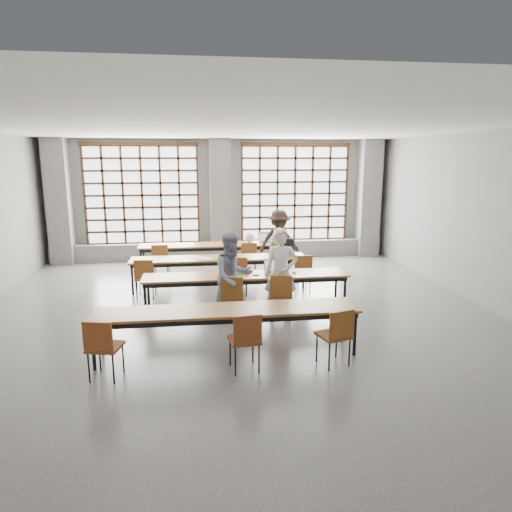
# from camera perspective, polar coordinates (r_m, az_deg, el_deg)

# --- Properties ---
(floor) EXTENTS (11.00, 11.00, 0.00)m
(floor) POSITION_cam_1_polar(r_m,az_deg,el_deg) (8.68, -2.36, -7.78)
(floor) COLOR #4F4E4C
(floor) RESTS_ON ground
(ceiling) EXTENTS (11.00, 11.00, 0.00)m
(ceiling) POSITION_cam_1_polar(r_m,az_deg,el_deg) (8.18, -2.58, 15.93)
(ceiling) COLOR silver
(ceiling) RESTS_ON floor
(wall_back) EXTENTS (10.00, 0.00, 10.00)m
(wall_back) POSITION_cam_1_polar(r_m,az_deg,el_deg) (13.70, -4.52, 7.07)
(wall_back) COLOR slate
(wall_back) RESTS_ON floor
(wall_front) EXTENTS (10.00, 0.00, 10.00)m
(wall_front) POSITION_cam_1_polar(r_m,az_deg,el_deg) (2.98, 7.17, -11.94)
(wall_front) COLOR slate
(wall_front) RESTS_ON floor
(wall_right) EXTENTS (0.00, 11.00, 11.00)m
(wall_right) POSITION_cam_1_polar(r_m,az_deg,el_deg) (10.01, 27.44, 3.85)
(wall_right) COLOR slate
(wall_right) RESTS_ON floor
(column_left) EXTENTS (0.60, 0.55, 3.50)m
(column_left) POSITION_cam_1_polar(r_m,az_deg,el_deg) (13.93, -23.39, 6.20)
(column_left) COLOR #5C5C59
(column_left) RESTS_ON floor
(column_mid) EXTENTS (0.60, 0.55, 3.50)m
(column_mid) POSITION_cam_1_polar(r_m,az_deg,el_deg) (13.42, -4.46, 6.97)
(column_mid) COLOR #5C5C59
(column_mid) RESTS_ON floor
(column_right) EXTENTS (0.60, 0.55, 3.50)m
(column_right) POSITION_cam_1_polar(r_m,az_deg,el_deg) (14.38, 13.88, 7.00)
(column_right) COLOR #5C5C59
(column_right) RESTS_ON floor
(window_left) EXTENTS (3.32, 0.12, 3.00)m
(window_left) POSITION_cam_1_polar(r_m,az_deg,el_deg) (13.68, -14.05, 7.37)
(window_left) COLOR white
(window_left) RESTS_ON wall_back
(window_right) EXTENTS (3.32, 0.12, 3.00)m
(window_right) POSITION_cam_1_polar(r_m,az_deg,el_deg) (13.91, 4.86, 7.76)
(window_right) COLOR white
(window_right) RESTS_ON wall_back
(sill_ledge) EXTENTS (9.80, 0.35, 0.50)m
(sill_ledge) POSITION_cam_1_polar(r_m,az_deg,el_deg) (13.72, -4.37, 0.75)
(sill_ledge) COLOR #5C5C59
(sill_ledge) RESTS_ON floor
(desk_row_a) EXTENTS (4.00, 0.70, 0.73)m
(desk_row_a) POSITION_cam_1_polar(r_m,az_deg,el_deg) (12.12, -5.02, 1.21)
(desk_row_a) COLOR brown
(desk_row_a) RESTS_ON floor
(desk_row_b) EXTENTS (4.00, 0.70, 0.73)m
(desk_row_b) POSITION_cam_1_polar(r_m,az_deg,el_deg) (10.49, -4.65, -0.52)
(desk_row_b) COLOR brown
(desk_row_b) RESTS_ON floor
(desk_row_c) EXTENTS (4.00, 0.70, 0.73)m
(desk_row_c) POSITION_cam_1_polar(r_m,az_deg,el_deg) (8.94, -1.25, -2.72)
(desk_row_c) COLOR brown
(desk_row_c) RESTS_ON floor
(desk_row_d) EXTENTS (4.00, 0.70, 0.73)m
(desk_row_d) POSITION_cam_1_polar(r_m,az_deg,el_deg) (6.96, -3.62, -7.14)
(desk_row_d) COLOR brown
(desk_row_d) RESTS_ON floor
(chair_back_left) EXTENTS (0.44, 0.44, 0.88)m
(chair_back_left) POSITION_cam_1_polar(r_m,az_deg,el_deg) (11.55, -11.83, -0.20)
(chair_back_left) COLOR brown
(chair_back_left) RESTS_ON floor
(chair_back_mid) EXTENTS (0.43, 0.43, 0.88)m
(chair_back_mid) POSITION_cam_1_polar(r_m,az_deg,el_deg) (11.59, -0.92, 0.10)
(chair_back_mid) COLOR brown
(chair_back_mid) RESTS_ON floor
(chair_back_right) EXTENTS (0.50, 0.50, 0.88)m
(chair_back_right) POSITION_cam_1_polar(r_m,az_deg,el_deg) (11.71, 2.90, 0.21)
(chair_back_right) COLOR brown
(chair_back_right) RESTS_ON floor
(chair_mid_left) EXTENTS (0.45, 0.45, 0.88)m
(chair_mid_left) POSITION_cam_1_polar(r_m,az_deg,el_deg) (9.96, -13.72, -2.28)
(chair_mid_left) COLOR brown
(chair_mid_left) RESTS_ON floor
(chair_mid_centre) EXTENTS (0.47, 0.48, 0.88)m
(chair_mid_centre) POSITION_cam_1_polar(r_m,az_deg,el_deg) (9.93, -2.20, -1.97)
(chair_mid_centre) COLOR maroon
(chair_mid_centre) RESTS_ON floor
(chair_mid_right) EXTENTS (0.43, 0.43, 0.88)m
(chair_mid_right) POSITION_cam_1_polar(r_m,az_deg,el_deg) (10.16, 5.76, -1.70)
(chair_mid_right) COLOR brown
(chair_mid_right) RESTS_ON floor
(chair_front_left) EXTENTS (0.49, 0.50, 0.88)m
(chair_front_left) POSITION_cam_1_polar(r_m,az_deg,el_deg) (8.35, -2.93, -4.74)
(chair_front_left) COLOR brown
(chair_front_left) RESTS_ON floor
(chair_front_right) EXTENTS (0.50, 0.50, 0.88)m
(chair_front_right) POSITION_cam_1_polar(r_m,az_deg,el_deg) (8.46, 3.17, -4.51)
(chair_front_right) COLOR brown
(chair_front_right) RESTS_ON floor
(chair_near_left) EXTENTS (0.50, 0.51, 0.88)m
(chair_near_left) POSITION_cam_1_polar(r_m,az_deg,el_deg) (6.53, -18.66, -10.30)
(chair_near_left) COLOR brown
(chair_near_left) RESTS_ON floor
(chair_near_mid) EXTENTS (0.47, 0.48, 0.88)m
(chair_near_mid) POSITION_cam_1_polar(r_m,az_deg,el_deg) (6.44, -1.31, -9.98)
(chair_near_mid) COLOR maroon
(chair_near_mid) RESTS_ON floor
(chair_near_right) EXTENTS (0.52, 0.52, 0.88)m
(chair_near_right) POSITION_cam_1_polar(r_m,az_deg,el_deg) (6.70, 10.06, -9.28)
(chair_near_right) COLOR brown
(chair_near_right) RESTS_ON floor
(student_male) EXTENTS (0.66, 0.47, 1.71)m
(student_male) POSITION_cam_1_polar(r_m,az_deg,el_deg) (8.50, 3.14, -2.21)
(student_male) COLOR white
(student_male) RESTS_ON floor
(student_female) EXTENTS (0.97, 0.87, 1.65)m
(student_female) POSITION_cam_1_polar(r_m,az_deg,el_deg) (8.39, -2.92, -2.59)
(student_female) COLOR navy
(student_female) RESTS_ON floor
(student_back) EXTENTS (1.15, 0.76, 1.66)m
(student_back) POSITION_cam_1_polar(r_m,az_deg,el_deg) (11.78, 2.88, 1.74)
(student_back) COLOR black
(student_back) RESTS_ON floor
(laptop_front) EXTENTS (0.39, 0.34, 0.26)m
(laptop_front) POSITION_cam_1_polar(r_m,az_deg,el_deg) (9.09, 2.17, -1.65)
(laptop_front) COLOR #B0AFB4
(laptop_front) RESTS_ON desk_row_c
(laptop_back) EXTENTS (0.38, 0.33, 0.26)m
(laptop_back) POSITION_cam_1_polar(r_m,az_deg,el_deg) (12.33, 1.21, 2.04)
(laptop_back) COLOR #AAABAF
(laptop_back) RESTS_ON desk_row_a
(mouse) EXTENTS (0.11, 0.09, 0.04)m
(mouse) POSITION_cam_1_polar(r_m,az_deg,el_deg) (9.05, 4.76, -2.02)
(mouse) COLOR silver
(mouse) RESTS_ON desk_row_c
(green_box) EXTENTS (0.27, 0.17, 0.09)m
(green_box) POSITION_cam_1_polar(r_m,az_deg,el_deg) (8.98, -1.62, -1.92)
(green_box) COLOR #2D8B32
(green_box) RESTS_ON desk_row_c
(phone) EXTENTS (0.13, 0.07, 0.01)m
(phone) POSITION_cam_1_polar(r_m,az_deg,el_deg) (8.85, -0.02, -2.39)
(phone) COLOR black
(phone) RESTS_ON desk_row_c
(paper_sheet_a) EXTENTS (0.31, 0.23, 0.00)m
(paper_sheet_a) POSITION_cam_1_polar(r_m,az_deg,el_deg) (10.51, -7.94, -0.19)
(paper_sheet_a) COLOR white
(paper_sheet_a) RESTS_ON desk_row_b
(paper_sheet_b) EXTENTS (0.36, 0.34, 0.00)m
(paper_sheet_b) POSITION_cam_1_polar(r_m,az_deg,el_deg) (10.42, -6.29, -0.27)
(paper_sheet_b) COLOR white
(paper_sheet_b) RESTS_ON desk_row_b
(backpack) EXTENTS (0.37, 0.30, 0.40)m
(backpack) POSITION_cam_1_polar(r_m,az_deg,el_deg) (10.68, 3.92, 1.18)
(backpack) COLOR black
(backpack) RESTS_ON desk_row_b
(plastic_bag) EXTENTS (0.28, 0.23, 0.29)m
(plastic_bag) POSITION_cam_1_polar(r_m,az_deg,el_deg) (12.20, -0.82, 2.32)
(plastic_bag) COLOR white
(plastic_bag) RESTS_ON desk_row_a
(red_pouch) EXTENTS (0.21, 0.11, 0.06)m
(red_pouch) POSITION_cam_1_polar(r_m,az_deg,el_deg) (6.61, -18.36, -10.34)
(red_pouch) COLOR #A61A14
(red_pouch) RESTS_ON chair_near_left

